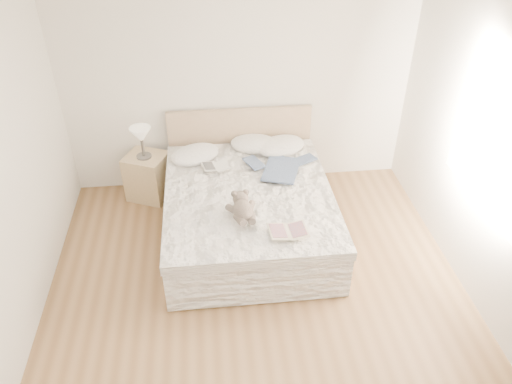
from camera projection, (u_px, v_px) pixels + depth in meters
floor at (261, 313)px, 4.58m from camera, size 4.00×4.50×0.00m
ceiling at (263, 13)px, 3.02m from camera, size 4.00×4.50×0.00m
wall_back at (238, 79)px, 5.62m from camera, size 4.00×0.02×2.70m
wall_right at (510, 178)px, 3.98m from camera, size 0.02×4.50×2.70m
window at (494, 148)px, 4.16m from camera, size 0.02×1.30×1.10m
bed at (248, 209)px, 5.37m from camera, size 1.72×2.14×1.00m
nightstand at (148, 176)px, 5.93m from camera, size 0.57×0.55×0.56m
table_lamp at (141, 136)px, 5.59m from camera, size 0.30×0.30×0.38m
pillow_left at (195, 154)px, 5.64m from camera, size 0.69×0.62×0.17m
pillow_middle at (254, 144)px, 5.84m from camera, size 0.63×0.50×0.17m
pillow_right at (281, 146)px, 5.80m from camera, size 0.71×0.62×0.18m
blouse at (281, 169)px, 5.41m from camera, size 0.72×0.75×0.02m
photo_book at (215, 167)px, 5.45m from camera, size 0.33×0.26×0.02m
childrens_book at (288, 231)px, 4.55m from camera, size 0.38×0.28×0.02m
teddy_bear at (243, 216)px, 4.71m from camera, size 0.31×0.40×0.19m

